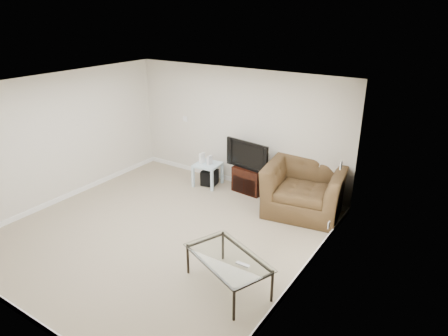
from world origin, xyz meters
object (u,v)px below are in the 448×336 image
Objects in this scene: tv_stand at (250,179)px; coffee_table at (228,272)px; television at (250,154)px; subwoofer at (210,177)px; recliner at (305,181)px; side_table at (208,174)px.

coffee_table is (1.29, -2.87, -0.03)m from tv_stand.
television reaches higher than coffee_table.
subwoofer is 0.26× the size of coffee_table.
recliner is (1.30, -0.20, -0.21)m from television.
tv_stand is at bearing 14.01° from side_table.
television reaches higher than subwoofer.
side_table is 0.08m from subwoofer.
television is at bearing 12.46° from side_table.
television is 3.18m from coffee_table.
side_table reaches higher than subwoofer.
subwoofer is at bearing -162.10° from tv_stand.
subwoofer is 2.23m from recliner.
tv_stand is 3.14m from coffee_table.
recliner is at bearing -0.35° from television.
subwoofer is (0.03, 0.02, -0.07)m from side_table.
side_table is at bearing -158.99° from television.
tv_stand is 0.45× the size of recliner.
television reaches higher than tv_stand.
recliner reaches higher than coffee_table.
television is 0.78× the size of coffee_table.
recliner is (2.19, -0.02, 0.45)m from subwoofer.
coffee_table is at bearing -99.77° from recliner.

